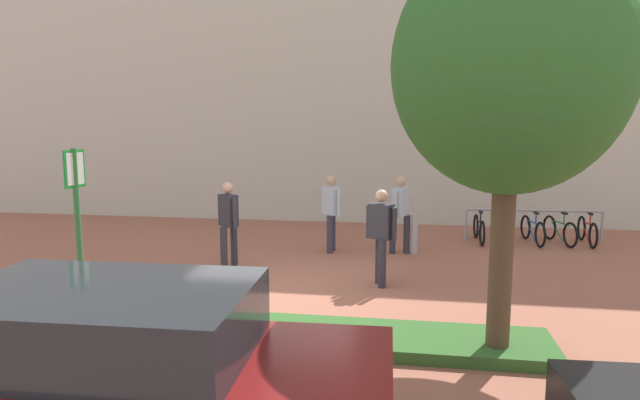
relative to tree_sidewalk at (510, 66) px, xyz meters
name	(u,v)px	position (x,y,z in m)	size (l,w,h in m)	color
ground_plane	(283,294)	(-3.16, 2.03, -3.51)	(60.00, 60.00, 0.00)	#9E5B47
building_facade	(339,50)	(-3.16, 9.54, 1.49)	(28.00, 1.20, 10.00)	beige
planter_strip	(280,333)	(-2.76, 0.14, -3.43)	(7.00, 1.10, 0.16)	#336028
tree_sidewalk	(510,66)	(0.00, 0.00, 0.00)	(2.72, 2.72, 5.02)	brown
parking_sign_post	(77,212)	(-5.62, 0.14, -1.86)	(0.09, 0.36, 2.53)	#2D7238
bike_at_sign	(87,298)	(-5.68, 0.33, -3.16)	(1.61, 0.63, 0.86)	black
bike_rack_cluster	(533,229)	(1.89, 6.87, -3.16)	(3.21, 1.68, 0.83)	#99999E
bollard_steel	(414,234)	(-0.95, 5.33, -3.06)	(0.16, 0.16, 0.90)	#ADADB2
person_suited_dark	(381,231)	(-1.56, 2.80, -2.52)	(0.55, 0.40, 1.72)	#2D2D38
person_suited_navy	(228,219)	(-4.61, 3.56, -2.52)	(0.47, 0.50, 1.72)	#2D2D38
person_shirt_blue	(400,210)	(-1.27, 5.30, -2.52)	(0.45, 0.57, 1.72)	#2D2D38
person_shirt_white	(331,209)	(-2.78, 5.21, -2.52)	(0.47, 0.45, 1.72)	#383342
car_maroon_wagon	(124,380)	(-3.42, -2.70, -2.75)	(4.35, 2.12, 1.54)	maroon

